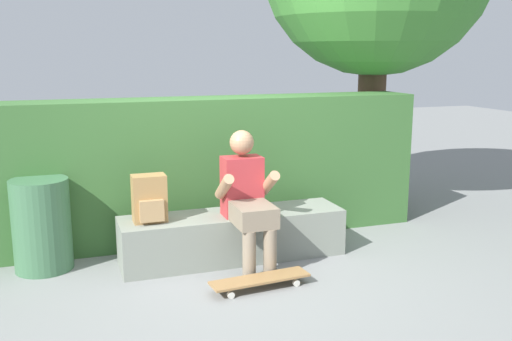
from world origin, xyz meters
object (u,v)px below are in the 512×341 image
person_skater (247,196)px  trash_bin (42,225)px  bench_main (233,236)px  skateboard_near_person (260,280)px  backpack_on_bench (149,199)px

person_skater → trash_bin: 1.75m
bench_main → person_skater: size_ratio=1.70×
person_skater → trash_bin: size_ratio=1.49×
bench_main → person_skater: (0.06, -0.22, 0.41)m
bench_main → skateboard_near_person: size_ratio=2.45×
bench_main → person_skater: 0.47m
skateboard_near_person → backpack_on_bench: backpack_on_bench is taller
bench_main → skateboard_near_person: (0.00, -0.72, -0.14)m
backpack_on_bench → bench_main: bearing=0.7°
bench_main → backpack_on_bench: bearing=-179.3°
bench_main → backpack_on_bench: 0.84m
skateboard_near_person → backpack_on_bench: 1.15m
bench_main → skateboard_near_person: bearing=-89.8°
person_skater → trash_bin: bearing=163.1°
bench_main → trash_bin: size_ratio=2.53×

